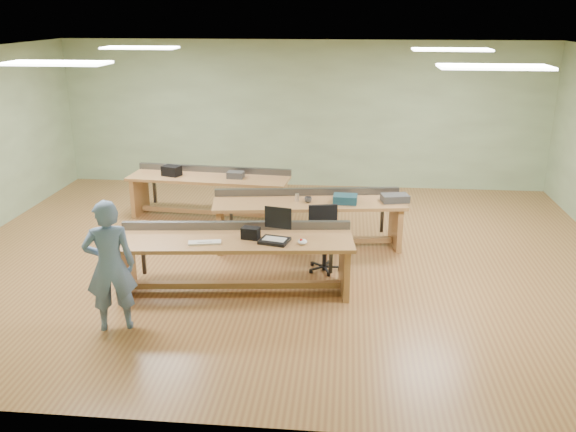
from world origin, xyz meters
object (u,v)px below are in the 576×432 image
object	(u,v)px
laptop_base	(274,241)
parts_bin_grey	(395,198)
drinks_can	(297,197)
mug	(308,200)
workbench_mid	(308,212)
task_chair	(324,247)
workbench_front	(235,251)
person	(110,266)
parts_bin_teal	(345,199)
camera_bag	(251,233)
workbench_back	(210,187)

from	to	relation	value
laptop_base	parts_bin_grey	xyz separation A→B (m)	(1.65, 1.90, 0.04)
laptop_base	drinks_can	size ratio (longest dim) A/B	3.15
laptop_base	mug	bearing A→B (deg)	92.49
workbench_mid	task_chair	distance (m)	0.95
workbench_mid	drinks_can	distance (m)	0.31
workbench_front	task_chair	size ratio (longest dim) A/B	3.42
workbench_front	person	bearing A→B (deg)	-143.91
parts_bin_grey	parts_bin_teal	bearing A→B (deg)	-168.95
task_chair	camera_bag	bearing A→B (deg)	-149.11
workbench_back	mug	bearing A→B (deg)	-31.73
workbench_back	mug	distance (m)	2.32
task_chair	drinks_can	size ratio (longest dim) A/B	8.04
camera_bag	parts_bin_grey	distance (m)	2.67
mug	laptop_base	bearing A→B (deg)	-100.37
laptop_base	task_chair	xyz separation A→B (m)	(0.60, 0.94, -0.43)
person	drinks_can	distance (m)	3.40
parts_bin_teal	task_chair	bearing A→B (deg)	-108.97
workbench_mid	person	world-z (taller)	person
parts_bin_grey	workbench_mid	bearing A→B (deg)	-176.14
parts_bin_teal	drinks_can	bearing A→B (deg)	177.88
parts_bin_grey	laptop_base	bearing A→B (deg)	-130.91
person	camera_bag	size ratio (longest dim) A/B	7.02
workbench_mid	parts_bin_teal	world-z (taller)	parts_bin_teal
workbench_front	camera_bag	world-z (taller)	camera_bag
laptop_base	camera_bag	bearing A→B (deg)	176.20
workbench_back	drinks_can	xyz separation A→B (m)	(1.68, -1.32, 0.25)
workbench_mid	mug	xyz separation A→B (m)	(-0.00, -0.09, 0.24)
workbench_back	drinks_can	distance (m)	2.15
person	mug	distance (m)	3.45
workbench_mid	mug	distance (m)	0.25
workbench_back	person	xyz separation A→B (m)	(-0.23, -4.12, 0.23)
workbench_mid	task_chair	bearing A→B (deg)	-79.82
person	parts_bin_teal	xyz separation A→B (m)	(2.66, 2.78, 0.02)
workbench_back	person	world-z (taller)	person
parts_bin_teal	camera_bag	bearing A→B (deg)	-126.04
workbench_mid	task_chair	xyz separation A→B (m)	(0.28, -0.88, -0.22)
camera_bag	drinks_can	distance (m)	1.75
person	parts_bin_grey	size ratio (longest dim) A/B	3.87
laptop_base	drinks_can	distance (m)	1.79
workbench_front	laptop_base	xyz separation A→B (m)	(0.53, -0.10, 0.21)
workbench_mid	workbench_front	bearing A→B (deg)	-124.31
person	task_chair	world-z (taller)	person
workbench_back	parts_bin_teal	bearing A→B (deg)	-24.27
camera_bag	parts_bin_grey	bearing A→B (deg)	54.38
person	parts_bin_grey	xyz separation A→B (m)	(3.42, 2.93, 0.02)
person	workbench_back	bearing A→B (deg)	-112.60
workbench_mid	workbench_back	size ratio (longest dim) A/B	1.04
workbench_front	camera_bag	xyz separation A→B (m)	(0.21, -0.01, 0.27)
camera_bag	task_chair	bearing A→B (deg)	54.13
task_chair	drinks_can	world-z (taller)	task_chair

